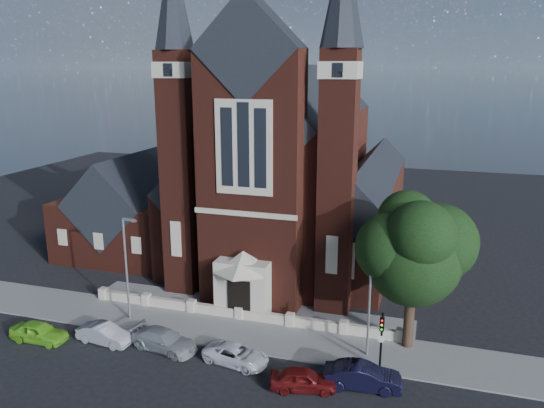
{
  "coord_description": "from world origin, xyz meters",
  "views": [
    {
      "loc": [
        13.27,
        -28.17,
        18.67
      ],
      "look_at": [
        0.91,
        12.0,
        7.84
      ],
      "focal_mm": 35.0,
      "sensor_mm": 36.0,
      "label": 1
    }
  ],
  "objects_px": {
    "street_tree": "(415,253)",
    "church": "(295,174)",
    "parish_hall": "(133,214)",
    "street_lamp_right": "(371,292)",
    "car_lime_van": "(39,332)",
    "car_silver_a": "(105,334)",
    "street_lamp_left": "(127,263)",
    "traffic_signal": "(381,334)",
    "car_white_suv": "(236,355)",
    "car_silver_b": "(164,340)",
    "car_dark_red": "(303,379)",
    "car_navy": "(363,376)"
  },
  "relations": [
    {
      "from": "street_tree",
      "to": "church",
      "type": "bearing_deg",
      "value": 126.17
    },
    {
      "from": "parish_hall",
      "to": "street_lamp_right",
      "type": "height_order",
      "value": "parish_hall"
    },
    {
      "from": "street_lamp_right",
      "to": "car_lime_van",
      "type": "relative_size",
      "value": 1.96
    },
    {
      "from": "church",
      "to": "car_silver_a",
      "type": "relative_size",
      "value": 8.54
    },
    {
      "from": "parish_hall",
      "to": "street_lamp_left",
      "type": "bearing_deg",
      "value": -59.98
    },
    {
      "from": "street_lamp_right",
      "to": "traffic_signal",
      "type": "distance_m",
      "value": 2.71
    },
    {
      "from": "street_tree",
      "to": "car_white_suv",
      "type": "distance_m",
      "value": 13.39
    },
    {
      "from": "car_silver_b",
      "to": "car_dark_red",
      "type": "relative_size",
      "value": 1.21
    },
    {
      "from": "street_lamp_right",
      "to": "street_lamp_left",
      "type": "bearing_deg",
      "value": 180.0
    },
    {
      "from": "car_navy",
      "to": "church",
      "type": "bearing_deg",
      "value": 17.7
    },
    {
      "from": "street_lamp_right",
      "to": "traffic_signal",
      "type": "relative_size",
      "value": 2.02
    },
    {
      "from": "street_tree",
      "to": "car_silver_b",
      "type": "distance_m",
      "value": 17.82
    },
    {
      "from": "traffic_signal",
      "to": "car_navy",
      "type": "height_order",
      "value": "traffic_signal"
    },
    {
      "from": "street_lamp_left",
      "to": "street_lamp_right",
      "type": "relative_size",
      "value": 1.0
    },
    {
      "from": "traffic_signal",
      "to": "car_silver_b",
      "type": "height_order",
      "value": "traffic_signal"
    },
    {
      "from": "parish_hall",
      "to": "car_white_suv",
      "type": "relative_size",
      "value": 2.78
    },
    {
      "from": "street_lamp_left",
      "to": "car_dark_red",
      "type": "xyz_separation_m",
      "value": [
        14.74,
        -4.93,
        -3.92
      ]
    },
    {
      "from": "traffic_signal",
      "to": "car_silver_a",
      "type": "height_order",
      "value": "traffic_signal"
    },
    {
      "from": "street_tree",
      "to": "car_white_suv",
      "type": "bearing_deg",
      "value": -154.34
    },
    {
      "from": "car_dark_red",
      "to": "street_tree",
      "type": "bearing_deg",
      "value": -54.17
    },
    {
      "from": "car_silver_a",
      "to": "street_lamp_right",
      "type": "bearing_deg",
      "value": -72.7
    },
    {
      "from": "car_lime_van",
      "to": "street_lamp_left",
      "type": "bearing_deg",
      "value": -43.27
    },
    {
      "from": "church",
      "to": "street_lamp_left",
      "type": "relative_size",
      "value": 4.31
    },
    {
      "from": "parish_hall",
      "to": "street_tree",
      "type": "height_order",
      "value": "street_tree"
    },
    {
      "from": "church",
      "to": "car_white_suv",
      "type": "xyz_separation_m",
      "value": [
        1.97,
        -22.34,
        -7.58
      ]
    },
    {
      "from": "parish_hall",
      "to": "traffic_signal",
      "type": "relative_size",
      "value": 3.05
    },
    {
      "from": "car_silver_a",
      "to": "car_dark_red",
      "type": "distance_m",
      "value": 14.61
    },
    {
      "from": "church",
      "to": "traffic_signal",
      "type": "distance_m",
      "value": 23.94
    },
    {
      "from": "street_lamp_right",
      "to": "car_silver_b",
      "type": "relative_size",
      "value": 1.68
    },
    {
      "from": "car_white_suv",
      "to": "street_lamp_right",
      "type": "bearing_deg",
      "value": -57.12
    },
    {
      "from": "parish_hall",
      "to": "car_dark_red",
      "type": "distance_m",
      "value": 29.84
    },
    {
      "from": "car_lime_van",
      "to": "car_dark_red",
      "type": "relative_size",
      "value": 1.03
    },
    {
      "from": "car_silver_a",
      "to": "car_navy",
      "type": "bearing_deg",
      "value": -84.51
    },
    {
      "from": "church",
      "to": "car_dark_red",
      "type": "height_order",
      "value": "church"
    },
    {
      "from": "street_lamp_right",
      "to": "car_white_suv",
      "type": "distance_m",
      "value": 9.66
    },
    {
      "from": "car_lime_van",
      "to": "church",
      "type": "bearing_deg",
      "value": -28.07
    },
    {
      "from": "traffic_signal",
      "to": "car_lime_van",
      "type": "relative_size",
      "value": 0.97
    },
    {
      "from": "street_lamp_left",
      "to": "street_lamp_right",
      "type": "distance_m",
      "value": 18.0
    },
    {
      "from": "traffic_signal",
      "to": "car_white_suv",
      "type": "relative_size",
      "value": 0.91
    },
    {
      "from": "street_lamp_left",
      "to": "car_white_suv",
      "type": "xyz_separation_m",
      "value": [
        9.88,
        -3.4,
        -3.99
      ]
    },
    {
      "from": "traffic_signal",
      "to": "church",
      "type": "bearing_deg",
      "value": 118.2
    },
    {
      "from": "street_lamp_left",
      "to": "street_tree",
      "type": "bearing_deg",
      "value": 4.76
    },
    {
      "from": "street_tree",
      "to": "car_silver_b",
      "type": "bearing_deg",
      "value": -162.86
    },
    {
      "from": "street_lamp_right",
      "to": "car_white_suv",
      "type": "height_order",
      "value": "street_lamp_right"
    },
    {
      "from": "church",
      "to": "car_white_suv",
      "type": "bearing_deg",
      "value": -84.95
    },
    {
      "from": "street_tree",
      "to": "car_dark_red",
      "type": "distance_m",
      "value": 10.81
    },
    {
      "from": "street_lamp_right",
      "to": "car_lime_van",
      "type": "height_order",
      "value": "street_lamp_right"
    },
    {
      "from": "street_lamp_left",
      "to": "car_silver_a",
      "type": "xyz_separation_m",
      "value": [
        0.18,
        -3.61,
        -3.93
      ]
    },
    {
      "from": "street_tree",
      "to": "car_white_suv",
      "type": "xyz_separation_m",
      "value": [
        -10.62,
        -5.1,
        -6.35
      ]
    },
    {
      "from": "traffic_signal",
      "to": "car_white_suv",
      "type": "bearing_deg",
      "value": -168.59
    }
  ]
}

